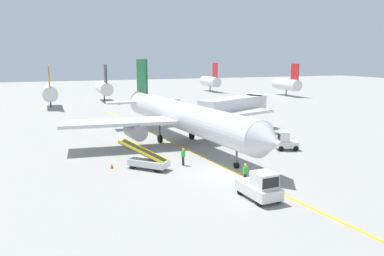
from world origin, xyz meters
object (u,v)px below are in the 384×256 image
at_px(ground_crew_wing_walker, 245,173).
at_px(pushback_tug, 260,187).
at_px(baggage_tug_near_wing, 286,142).
at_px(jet_bridge, 239,106).
at_px(safety_cone_nose_right, 112,166).
at_px(belt_loader_forward_hold, 148,161).
at_px(safety_cone_nose_left, 234,136).
at_px(ground_crew_marshaller, 183,156).
at_px(airliner, 181,116).

bearing_deg(ground_crew_wing_walker, pushback_tug, -101.57).
bearing_deg(pushback_tug, baggage_tug_near_wing, 49.03).
distance_m(jet_bridge, safety_cone_nose_right, 23.77).
distance_m(pushback_tug, safety_cone_nose_right, 15.00).
distance_m(belt_loader_forward_hold, safety_cone_nose_left, 17.13).
relative_size(jet_bridge, ground_crew_wing_walker, 7.42).
relative_size(ground_crew_wing_walker, safety_cone_nose_left, 3.86).
bearing_deg(safety_cone_nose_right, jet_bridge, 31.89).
distance_m(belt_loader_forward_hold, ground_crew_marshaller, 3.53).
xyz_separation_m(baggage_tug_near_wing, ground_crew_wing_walker, (-9.92, -8.65, -0.02)).
bearing_deg(ground_crew_wing_walker, jet_bridge, 63.64).
distance_m(airliner, ground_crew_marshaller, 10.04).
distance_m(jet_bridge, pushback_tug, 26.97).
bearing_deg(baggage_tug_near_wing, airliner, 142.69).
relative_size(safety_cone_nose_left, safety_cone_nose_right, 1.00).
bearing_deg(jet_bridge, safety_cone_nose_left, -123.92).
height_order(ground_crew_marshaller, ground_crew_wing_walker, same).
relative_size(belt_loader_forward_hold, safety_cone_nose_left, 10.15).
height_order(airliner, baggage_tug_near_wing, airliner).
bearing_deg(ground_crew_wing_walker, airliner, 89.88).
height_order(airliner, ground_crew_wing_walker, airliner).
xyz_separation_m(airliner, belt_loader_forward_hold, (-6.56, -9.19, -2.64)).
bearing_deg(safety_cone_nose_left, ground_crew_marshaller, -137.23).
relative_size(airliner, ground_crew_wing_walker, 20.79).
relative_size(baggage_tug_near_wing, ground_crew_wing_walker, 1.57).
distance_m(jet_bridge, ground_crew_marshaller, 19.42).
distance_m(baggage_tug_near_wing, safety_cone_nose_right, 19.60).
xyz_separation_m(pushback_tug, safety_cone_nose_left, (8.30, 20.35, -0.77)).
relative_size(ground_crew_wing_walker, safety_cone_nose_right, 3.86).
height_order(airliner, ground_crew_marshaller, airliner).
bearing_deg(baggage_tug_near_wing, jet_bridge, 88.11).
bearing_deg(safety_cone_nose_left, pushback_tug, -112.19).
xyz_separation_m(baggage_tug_near_wing, belt_loader_forward_hold, (-16.45, -1.66, -0.15)).
bearing_deg(ground_crew_wing_walker, belt_loader_forward_hold, 133.06).
height_order(airliner, jet_bridge, airliner).
height_order(pushback_tug, ground_crew_wing_walker, pushback_tug).
distance_m(airliner, safety_cone_nose_left, 8.19).
bearing_deg(jet_bridge, pushback_tug, -114.34).
height_order(ground_crew_marshaller, safety_cone_nose_left, ground_crew_marshaller).
bearing_deg(belt_loader_forward_hold, safety_cone_nose_left, 34.63).
distance_m(jet_bridge, baggage_tug_near_wing, 12.47).
distance_m(baggage_tug_near_wing, ground_crew_marshaller, 13.03).
relative_size(airliner, safety_cone_nose_right, 80.31).
relative_size(pushback_tug, safety_cone_nose_right, 8.46).
bearing_deg(ground_crew_wing_walker, safety_cone_nose_right, 139.00).
xyz_separation_m(jet_bridge, baggage_tug_near_wing, (-0.40, -12.18, -2.62)).
relative_size(belt_loader_forward_hold, ground_crew_marshaller, 2.63).
distance_m(ground_crew_marshaller, safety_cone_nose_left, 14.40).
bearing_deg(airliner, ground_crew_wing_walker, -90.12).
distance_m(airliner, jet_bridge, 11.29).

